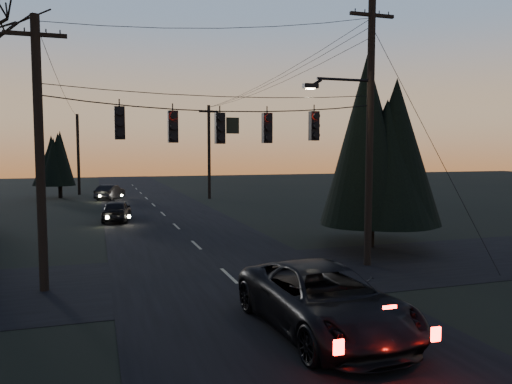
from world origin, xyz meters
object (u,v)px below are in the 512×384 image
object	(u,v)px
evergreen_right	(372,149)
suv_near	(324,300)
utility_pole_right	(367,265)
sedan_oncoming_a	(117,211)
utility_pole_far_r	(209,199)
utility_pole_left	(45,291)
sedan_oncoming_b	(110,192)
utility_pole_far_l	(79,195)

from	to	relation	value
evergreen_right	suv_near	world-z (taller)	evergreen_right
utility_pole_right	sedan_oncoming_a	distance (m)	17.60
utility_pole_far_r	sedan_oncoming_a	distance (m)	15.42
suv_near	sedan_oncoming_a	distance (m)	21.63
utility_pole_left	sedan_oncoming_b	bearing A→B (deg)	84.67
evergreen_right	suv_near	distance (m)	11.91
evergreen_right	sedan_oncoming_a	size ratio (longest dim) A/B	1.98
utility_pole_left	evergreen_right	bearing A→B (deg)	13.22
sedan_oncoming_a	sedan_oncoming_b	bearing A→B (deg)	-81.91
utility_pole_left	utility_pole_far_l	size ratio (longest dim) A/B	1.06
utility_pole_far_r	utility_pole_left	bearing A→B (deg)	-112.33
utility_pole_left	utility_pole_far_l	xyz separation A→B (m)	(0.00, 36.00, 0.00)
utility_pole_far_r	suv_near	xyz separation A→B (m)	(-4.70, -33.96, 0.80)
utility_pole_far_l	suv_near	bearing A→B (deg)	-80.80
utility_pole_far_l	sedan_oncoming_b	xyz separation A→B (m)	(2.80, -5.97, 0.65)
utility_pole_left	sedan_oncoming_a	distance (m)	15.56
suv_near	sedan_oncoming_a	world-z (taller)	suv_near
utility_pole_far_l	sedan_oncoming_a	bearing A→B (deg)	-82.30
utility_pole_right	suv_near	bearing A→B (deg)	-128.24
utility_pole_right	utility_pole_far_r	size ratio (longest dim) A/B	1.18
suv_near	sedan_oncoming_b	size ratio (longest dim) A/B	1.47
utility_pole_left	utility_pole_far_r	world-z (taller)	same
utility_pole_right	utility_pole_left	bearing A→B (deg)	180.00
utility_pole_left	evergreen_right	distance (m)	14.58
utility_pole_far_l	suv_near	world-z (taller)	utility_pole_far_l
utility_pole_far_l	sedan_oncoming_a	distance (m)	20.91
utility_pole_left	utility_pole_far_r	bearing A→B (deg)	67.67
utility_pole_left	sedan_oncoming_b	size ratio (longest dim) A/B	2.16
utility_pole_left	utility_pole_far_l	distance (m)	36.00
evergreen_right	sedan_oncoming_a	distance (m)	16.61
evergreen_right	sedan_oncoming_b	size ratio (longest dim) A/B	1.97
suv_near	sedan_oncoming_a	xyz separation A→B (m)	(-4.00, 21.25, -0.13)
evergreen_right	sedan_oncoming_b	distance (m)	29.17
utility_pole_far_r	sedan_oncoming_b	xyz separation A→B (m)	(-8.70, 2.03, 0.65)
evergreen_right	sedan_oncoming_b	bearing A→B (deg)	111.73
utility_pole_left	sedan_oncoming_b	distance (m)	30.17
sedan_oncoming_a	utility_pole_far_l	bearing A→B (deg)	-74.21
utility_pole_far_r	sedan_oncoming_b	bearing A→B (deg)	166.84
evergreen_right	utility_pole_far_r	bearing A→B (deg)	94.62
utility_pole_left	utility_pole_far_r	xyz separation A→B (m)	(11.50, 28.00, 0.00)
sedan_oncoming_a	sedan_oncoming_b	size ratio (longest dim) A/B	1.00
evergreen_right	sedan_oncoming_a	xyz separation A→B (m)	(-10.70, 12.12, -3.81)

